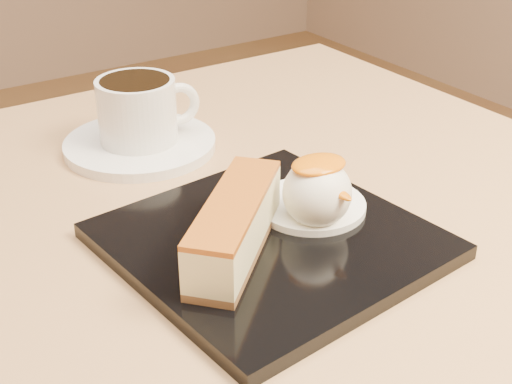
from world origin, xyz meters
TOP-DOWN VIEW (x-y plane):
  - dessert_plate at (0.03, -0.01)m, footprint 0.24×0.24m
  - cheesecake at (-0.00, -0.01)m, footprint 0.13×0.12m
  - cream_smear at (0.08, 0.01)m, footprint 0.09×0.09m
  - ice_cream_scoop at (0.07, -0.01)m, footprint 0.05×0.05m
  - mango_sauce at (0.08, -0.01)m, footprint 0.05×0.03m
  - mint_sprig at (0.05, 0.03)m, footprint 0.03×0.02m
  - saucer at (0.03, 0.21)m, footprint 0.15×0.15m
  - coffee_cup at (0.03, 0.21)m, footprint 0.10×0.08m

SIDE VIEW (x-z plane):
  - saucer at x=0.03m, z-range 0.72..0.73m
  - dessert_plate at x=0.03m, z-range 0.72..0.73m
  - cream_smear at x=0.08m, z-range 0.73..0.74m
  - mint_sprig at x=0.05m, z-range 0.74..0.74m
  - cheesecake at x=0.00m, z-range 0.73..0.78m
  - ice_cream_scoop at x=0.07m, z-range 0.73..0.79m
  - coffee_cup at x=0.03m, z-range 0.73..0.79m
  - mango_sauce at x=0.08m, z-range 0.78..0.79m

